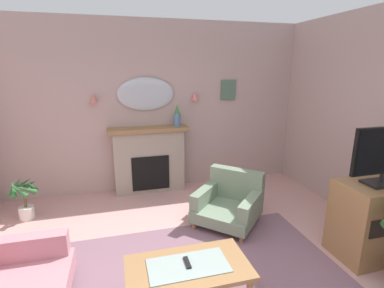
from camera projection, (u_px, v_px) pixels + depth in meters
wall_back at (155, 107)px, 5.08m from camera, size 6.26×0.10×2.93m
fireplace at (149, 160)px, 5.06m from camera, size 1.36×0.36×1.16m
mantel_vase_left at (177, 116)px, 4.96m from camera, size 0.12×0.12×0.38m
wall_mirror at (146, 94)px, 4.90m from camera, size 0.96×0.06×0.56m
wall_sconce_left at (93, 99)px, 4.65m from camera, size 0.14×0.14×0.14m
wall_sconce_right at (195, 96)px, 5.08m from camera, size 0.14×0.14×0.14m
framed_picture at (228, 90)px, 5.28m from camera, size 0.28×0.03×0.36m
coffee_table at (188, 271)px, 2.57m from camera, size 1.10×0.60×0.45m
tv_remote at (187, 263)px, 2.58m from camera, size 0.04×0.16×0.02m
armchair_near_fireplace at (230, 201)px, 4.10m from camera, size 1.15×1.15×0.71m
tv_cabinet at (372, 220)px, 3.31m from camera, size 0.80×0.58×0.90m
potted_plant_small_fern at (24, 197)px, 4.15m from camera, size 0.42×0.42×0.63m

